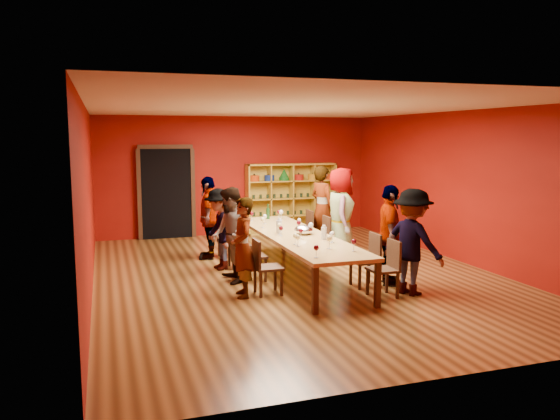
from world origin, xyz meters
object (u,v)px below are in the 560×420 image
object	(u,v)px
person_right_1	(389,235)
chair_person_right_3	(322,236)
chair_person_left_3	(236,242)
chair_person_left_4	(225,234)
person_right_0	(412,242)
shelving_unit	(291,195)
person_right_4	(322,208)
wine_bottle	(268,213)
spittoon_bowl	(304,230)
chair_person_right_1	(369,257)
chair_person_left_1	(263,264)
chair_person_left_2	(249,253)
chair_person_right_4	(305,228)
person_left_4	(209,218)
person_left_2	(230,235)
person_left_1	(243,248)
tasting_table	(296,237)
person_right_3	(341,214)
person_left_3	(219,229)
chair_person_right_0	(387,265)

from	to	relation	value
person_right_1	chair_person_right_3	distance (m)	2.14
chair_person_left_3	chair_person_left_4	bearing A→B (deg)	90.00
person_right_0	chair_person_right_3	distance (m)	2.75
shelving_unit	person_right_4	distance (m)	2.36
wine_bottle	spittoon_bowl	bearing A→B (deg)	-87.87
chair_person_right_1	person_right_1	bearing A→B (deg)	0.00
spittoon_bowl	chair_person_right_1	bearing A→B (deg)	-52.58
chair_person_left_1	chair_person_left_2	world-z (taller)	same
person_right_0	chair_person_right_4	world-z (taller)	person_right_0
chair_person_right_4	chair_person_left_4	bearing A→B (deg)	-176.22
person_right_1	chair_person_right_4	xyz separation A→B (m)	(-0.37, 3.04, -0.35)
person_left_4	chair_person_left_4	bearing A→B (deg)	104.96
person_left_2	chair_person_left_4	distance (m)	2.02
chair_person_right_4	person_right_1	bearing A→B (deg)	-83.03
person_left_1	tasting_table	bearing A→B (deg)	133.44
shelving_unit	chair_person_right_3	xyz separation A→B (m)	(-0.49, -3.32, -0.49)
chair_person_left_2	person_right_1	distance (m)	2.42
shelving_unit	person_right_0	world-z (taller)	shelving_unit
person_right_3	chair_person_right_4	size ratio (longest dim) A/B	2.10
chair_person_right_3	chair_person_right_4	size ratio (longest dim) A/B	1.00
wine_bottle	person_right_3	bearing A→B (deg)	-35.90
person_left_3	chair_person_right_0	distance (m)	3.35
shelving_unit	person_right_0	xyz separation A→B (m)	(-0.05, -6.01, -0.14)
chair_person_right_1	chair_person_right_4	distance (m)	3.04
person_right_0	chair_person_right_1	size ratio (longest dim) A/B	1.89
chair_person_left_2	person_left_2	world-z (taller)	person_left_2
person_left_1	chair_person_right_4	distance (m)	3.68
chair_person_left_2	person_left_4	distance (m)	2.02
tasting_table	chair_person_left_4	xyz separation A→B (m)	(-0.91, 1.84, -0.20)
tasting_table	person_right_0	size ratio (longest dim) A/B	2.67
person_left_1	chair_person_right_1	xyz separation A→B (m)	(2.15, -0.07, -0.29)
person_left_2	chair_person_right_0	size ratio (longest dim) A/B	1.85
tasting_table	chair_person_left_2	distance (m)	0.94
chair_person_left_1	chair_person_left_3	size ratio (longest dim) A/B	1.00
person_left_1	person_left_3	bearing A→B (deg)	-176.29
chair_person_right_1	chair_person_left_1	bearing A→B (deg)	177.84
chair_person_left_3	chair_person_right_3	size ratio (longest dim) A/B	1.00
person_left_1	person_right_4	size ratio (longest dim) A/B	0.84
chair_person_left_3	person_right_1	world-z (taller)	person_right_1
chair_person_right_3	person_right_1	bearing A→B (deg)	-79.87
person_left_1	person_left_2	distance (m)	0.89
chair_person_left_4	person_left_4	world-z (taller)	person_left_4
person_left_4	chair_person_right_0	xyz separation A→B (m)	(2.15, -3.54, -0.35)
person_left_4	chair_person_right_1	distance (m)	3.64
person_right_0	person_right_3	bearing A→B (deg)	-23.20
person_left_2	chair_person_right_4	distance (m)	3.01
person_left_1	person_right_3	world-z (taller)	person_right_3
person_left_4	person_right_4	world-z (taller)	person_right_4
person_right_0	chair_person_right_4	size ratio (longest dim) A/B	1.89
person_left_3	person_right_3	distance (m)	2.56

